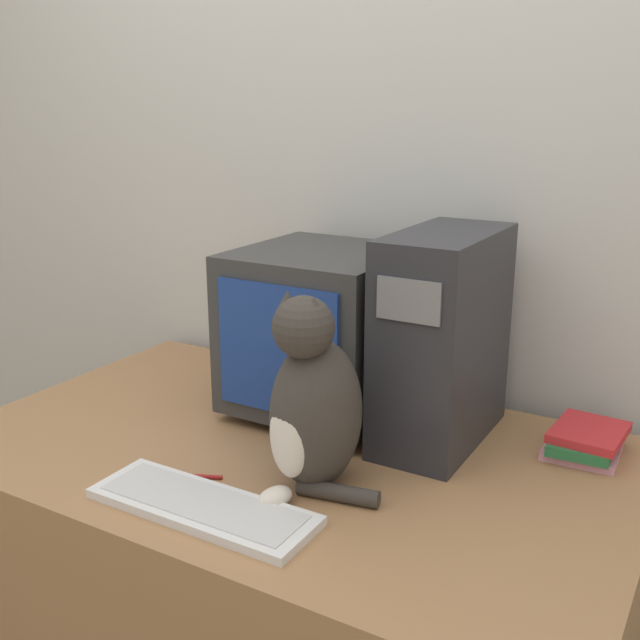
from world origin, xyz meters
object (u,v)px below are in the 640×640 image
Objects in this scene: pen at (190,476)px; book_stack at (585,441)px; cat at (313,406)px; computer_tower at (442,338)px; keyboard at (202,506)px; crt_monitor at (322,330)px.

book_stack is at bearing 37.85° from pen.
computer_tower is at bearing 81.61° from cat.
pen is (-0.37, -0.44, -0.23)m from computer_tower.
computer_tower is 0.62m from pen.
computer_tower is 0.63m from keyboard.
pen is at bearing -129.75° from computer_tower.
cat reaches higher than keyboard.
crt_monitor reaches higher than cat.
pen is at bearing -97.28° from crt_monitor.
keyboard is at bearing -84.85° from crt_monitor.
pen is (-0.06, -0.44, -0.20)m from crt_monitor.
crt_monitor is 1.01× the size of cat.
cat is (0.13, 0.19, 0.16)m from keyboard.
computer_tower is at bearing 63.64° from keyboard.
crt_monitor is 0.89× the size of keyboard.
computer_tower reaches higher than keyboard.
pen is at bearing -142.15° from book_stack.
crt_monitor is at bearing 82.72° from pen.
keyboard is (0.05, -0.53, -0.20)m from crt_monitor.
crt_monitor is 0.39m from cat.
computer_tower reaches higher than pen.
crt_monitor reaches higher than keyboard.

